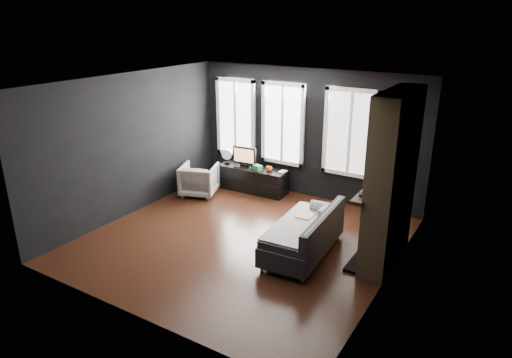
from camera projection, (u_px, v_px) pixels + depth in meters
The scene contains 18 objects.
floor at pixel (242, 240), 7.93m from camera, with size 5.00×5.00×0.00m, color black.
ceiling at pixel (240, 83), 7.01m from camera, with size 5.00×5.00×0.00m, color white.
wall_back at pixel (307, 134), 9.48m from camera, with size 5.00×0.02×2.70m, color black.
wall_left at pixel (132, 145), 8.69m from camera, with size 0.02×5.00×2.70m, color black.
wall_right at pixel (394, 196), 6.24m from camera, with size 0.02×5.00×2.70m, color black.
windows at pixel (288, 83), 9.31m from camera, with size 4.00×0.16×1.76m, color white, non-canonical shape.
fireplace at pixel (392, 180), 6.82m from camera, with size 0.70×1.62×2.70m, color #93724C, non-canonical shape.
sofa at pixel (303, 232), 7.35m from camera, with size 0.90×1.80×0.77m, color black, non-canonical shape.
stripe_pillow at pixel (323, 216), 7.51m from camera, with size 0.07×0.31×0.31m, color gray.
armchair at pixel (199, 178), 9.80m from camera, with size 0.73×0.68×0.75m, color white.
media_console at pixel (253, 179), 10.05m from camera, with size 1.56×0.49×0.54m, color black, non-canonical shape.
monitor at pixel (244, 155), 9.98m from camera, with size 0.56×0.12×0.50m, color black, non-canonical shape.
desk_fan at pixel (227, 156), 10.18m from camera, with size 0.25×0.25×0.35m, color #ABABAB, non-canonical shape.
mug at pixel (269, 168), 9.72m from camera, with size 0.13×0.10×0.13m, color #E25D0B.
book at pixel (280, 167), 9.70m from camera, with size 0.14×0.02×0.20m, color #A8A285.
storage_box at pixel (257, 168), 9.79m from camera, with size 0.20×0.13×0.11m, color #306C38.
mantel_vase at pixel (384, 172), 7.32m from camera, with size 0.16×0.17×0.16m, color orange.
mantel_clock at pixel (363, 195), 6.54m from camera, with size 0.13×0.13×0.04m, color black.
Camera 1 is at (3.90, -5.93, 3.69)m, focal length 32.00 mm.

